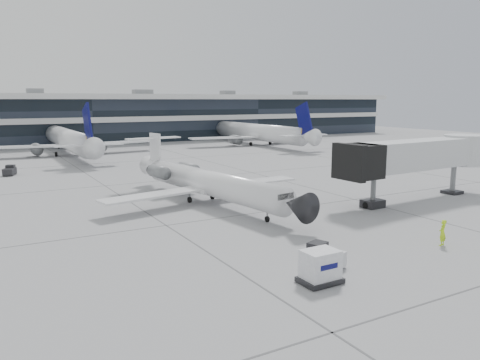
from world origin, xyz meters
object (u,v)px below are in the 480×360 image
regional_jet (206,181)px  jet_bridge (423,155)px  ramp_worker (442,233)px  baggage_tug (324,256)px  cargo_uld (320,267)px

regional_jet → jet_bridge: jet_bridge is taller
ramp_worker → baggage_tug: bearing=-22.9°
jet_bridge → ramp_worker: (-11.29, -11.11, -3.60)m
regional_jet → cargo_uld: 21.66m
regional_jet → cargo_uld: size_ratio=11.85×
jet_bridge → cargo_uld: 26.17m
jet_bridge → baggage_tug: (-21.01, -10.30, -3.87)m
jet_bridge → cargo_uld: jet_bridge is taller
jet_bridge → baggage_tug: size_ratio=7.54×
regional_jet → jet_bridge: 21.67m
regional_jet → cargo_uld: regional_jet is taller
regional_jet → ramp_worker: 21.87m
ramp_worker → cargo_uld: 11.61m
ramp_worker → cargo_uld: cargo_uld is taller
regional_jet → cargo_uld: (-3.35, -21.36, -1.18)m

